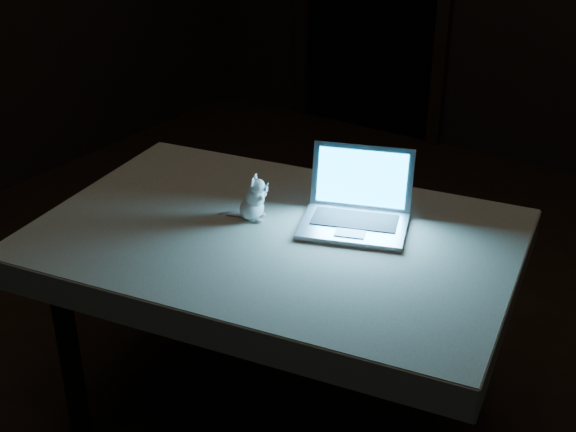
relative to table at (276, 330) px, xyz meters
The scene contains 5 objects.
floor 0.36m from the table, 87.10° to the left, with size 5.00×5.00×0.00m, color black.
table is the anchor object (origin of this frame).
tablecloth 0.32m from the table, 150.47° to the left, with size 1.40×0.93×0.09m, color beige, non-canonical shape.
laptop 0.52m from the table, 37.72° to the left, with size 0.31×0.27×0.21m, color #A3A3A7, non-canonical shape.
plush_mouse 0.44m from the table, 165.32° to the left, with size 0.10×0.10×0.14m, color white, non-canonical shape.
Camera 1 is at (1.15, -1.72, 1.79)m, focal length 48.00 mm.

